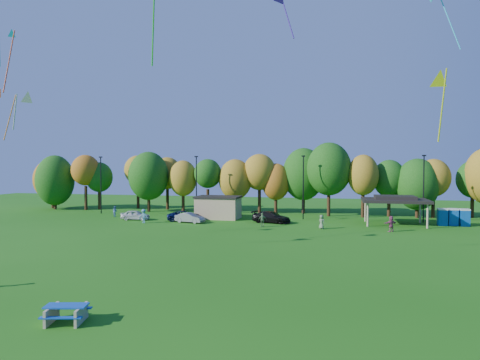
% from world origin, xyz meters
% --- Properties ---
extents(ground, '(160.00, 160.00, 0.00)m').
position_xyz_m(ground, '(0.00, 0.00, 0.00)').
color(ground, '#19600F').
rests_on(ground, ground).
extents(tree_line, '(93.57, 10.55, 11.15)m').
position_xyz_m(tree_line, '(-1.03, 45.51, 5.91)').
color(tree_line, black).
rests_on(tree_line, ground).
extents(lamp_posts, '(64.50, 0.25, 9.09)m').
position_xyz_m(lamp_posts, '(2.00, 40.00, 4.90)').
color(lamp_posts, black).
rests_on(lamp_posts, ground).
extents(utility_building, '(6.30, 4.30, 3.25)m').
position_xyz_m(utility_building, '(-10.00, 38.00, 1.64)').
color(utility_building, tan).
rests_on(utility_building, ground).
extents(pavilion, '(8.20, 6.20, 3.77)m').
position_xyz_m(pavilion, '(14.00, 37.00, 3.23)').
color(pavilion, tan).
rests_on(pavilion, ground).
extents(porta_potties, '(3.75, 1.44, 2.18)m').
position_xyz_m(porta_potties, '(21.17, 37.77, 1.10)').
color(porta_potties, '#0C4A9F').
rests_on(porta_potties, ground).
extents(picnic_table, '(2.35, 2.09, 0.87)m').
position_xyz_m(picnic_table, '(-6.02, -2.95, 0.51)').
color(picnic_table, tan).
rests_on(picnic_table, ground).
extents(car_a, '(4.13, 1.86, 1.38)m').
position_xyz_m(car_a, '(-20.98, 33.90, 0.69)').
color(car_a, silver).
rests_on(car_a, ground).
extents(car_b, '(4.24, 2.20, 1.33)m').
position_xyz_m(car_b, '(-12.49, 32.84, 0.66)').
color(car_b, gray).
rests_on(car_b, ground).
extents(car_c, '(5.31, 3.45, 1.36)m').
position_xyz_m(car_c, '(-13.75, 34.42, 0.68)').
color(car_c, '#0A1341').
rests_on(car_c, ground).
extents(car_d, '(5.56, 3.18, 1.52)m').
position_xyz_m(car_d, '(-1.83, 35.16, 0.76)').
color(car_d, black).
rests_on(car_d, ground).
extents(far_person_0, '(1.24, 0.76, 1.86)m').
position_xyz_m(far_person_0, '(-18.34, 31.07, 0.93)').
color(far_person_0, teal).
rests_on(far_person_0, ground).
extents(far_person_1, '(1.10, 0.63, 1.76)m').
position_xyz_m(far_person_1, '(-2.34, 31.22, 0.88)').
color(far_person_1, '#608A54').
rests_on(far_person_1, ground).
extents(far_person_2, '(1.70, 1.41, 1.83)m').
position_xyz_m(far_person_2, '(12.87, 30.84, 0.91)').
color(far_person_2, '#A44471').
rests_on(far_person_2, ground).
extents(far_person_3, '(0.99, 0.92, 1.70)m').
position_xyz_m(far_person_3, '(4.94, 31.16, 0.85)').
color(far_person_3, '#607C54').
rests_on(far_person_3, ground).
extents(far_person_4, '(0.98, 0.93, 1.59)m').
position_xyz_m(far_person_4, '(-25.71, 36.70, 0.80)').
color(far_person_4, '#537EB7').
rests_on(far_person_4, ground).
extents(kite_5, '(2.17, 1.68, 3.49)m').
position_xyz_m(kite_5, '(-18.09, 9.21, 13.37)').
color(kite_5, '#BBBBBB').
extents(kite_6, '(2.03, 2.25, 4.29)m').
position_xyz_m(kite_6, '(-27.74, 18.71, 21.95)').
color(kite_6, '#0EAFD3').
extents(kite_8, '(1.43, 3.33, 5.52)m').
position_xyz_m(kite_8, '(13.76, 11.52, 13.89)').
color(kite_8, '#CDD916').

